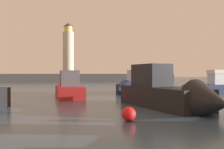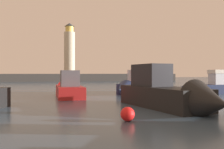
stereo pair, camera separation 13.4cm
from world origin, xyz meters
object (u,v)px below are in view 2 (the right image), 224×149
object	(u,v)px
mooring_buoy	(128,114)
motorboat_2	(171,94)
motorboat_4	(133,86)
lighthouse	(69,50)
motorboat_0	(205,87)
motorboat_5	(68,88)

from	to	relation	value
mooring_buoy	motorboat_2	bearing A→B (deg)	40.09
motorboat_4	lighthouse	bearing A→B (deg)	95.25
motorboat_2	motorboat_4	distance (m)	12.64
lighthouse	motorboat_0	world-z (taller)	lighthouse
motorboat_5	motorboat_2	bearing A→B (deg)	-61.84
motorboat_4	mooring_buoy	world-z (taller)	motorboat_4
motorboat_0	motorboat_2	distance (m)	14.43
motorboat_0	motorboat_5	world-z (taller)	motorboat_0
mooring_buoy	motorboat_0	bearing A→B (deg)	46.19
lighthouse	motorboat_5	world-z (taller)	lighthouse
motorboat_4	motorboat_5	world-z (taller)	motorboat_4
motorboat_0	motorboat_2	size ratio (longest dim) A/B	0.80
mooring_buoy	motorboat_4	bearing A→B (deg)	71.42
lighthouse	motorboat_4	distance (m)	48.79
motorboat_0	lighthouse	bearing A→B (deg)	104.23
motorboat_2	lighthouse	bearing A→B (deg)	92.84
lighthouse	mooring_buoy	size ratio (longest dim) A/B	21.44
lighthouse	motorboat_4	size ratio (longest dim) A/B	2.12
motorboat_2	motorboat_5	size ratio (longest dim) A/B	1.15
lighthouse	motorboat_4	bearing A→B (deg)	-84.75
motorboat_2	motorboat_5	world-z (taller)	motorboat_2
motorboat_4	motorboat_5	size ratio (longest dim) A/B	0.85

